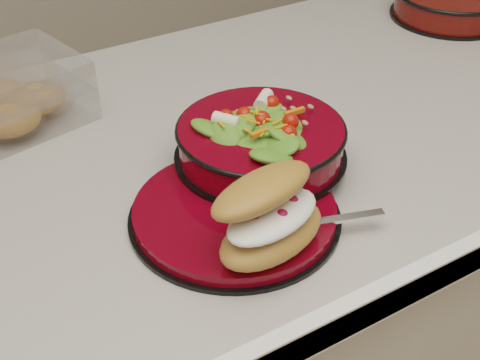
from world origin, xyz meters
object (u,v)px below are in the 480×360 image
salad_bowl (261,136)px  extra_bowl (451,3)px  island_counter (294,307)px  fork (315,223)px  dinner_plate (236,213)px  croissant (269,215)px  pastry_box (1,99)px

salad_bowl → extra_bowl: bearing=22.2°
island_counter → fork: 0.56m
salad_bowl → dinner_plate: bearing=-138.8°
fork → island_counter: bearing=-16.7°
island_counter → dinner_plate: 0.54m
salad_bowl → croissant: size_ratio=1.46×
salad_bowl → pastry_box: 0.40m
extra_bowl → salad_bowl: bearing=-157.8°
croissant → dinner_plate: bearing=73.4°
island_counter → pastry_box: pastry_box is taller
island_counter → extra_bowl: size_ratio=5.26×
island_counter → croissant: 0.62m
fork → extra_bowl: 0.75m
fork → extra_bowl: size_ratio=0.67×
fork → pastry_box: bearing=46.0°
island_counter → extra_bowl: 0.68m
croissant → pastry_box: 0.48m
fork → pastry_box: size_ratio=0.61×
pastry_box → island_counter: bearing=-37.1°
fork → pastry_box: (-0.24, 0.45, 0.02)m
fork → croissant: bearing=109.1°
pastry_box → extra_bowl: (0.87, -0.05, -0.01)m
extra_bowl → fork: bearing=-147.8°
fork → salad_bowl: bearing=10.3°
fork → extra_bowl: bearing=-39.6°
salad_bowl → fork: bearing=-97.9°
croissant → island_counter: bearing=32.6°
fork → pastry_box: pastry_box is taller
pastry_box → extra_bowl: size_ratio=1.10×
dinner_plate → extra_bowl: size_ratio=1.11×
salad_bowl → croissant: bearing=-120.0°
island_counter → salad_bowl: 0.53m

